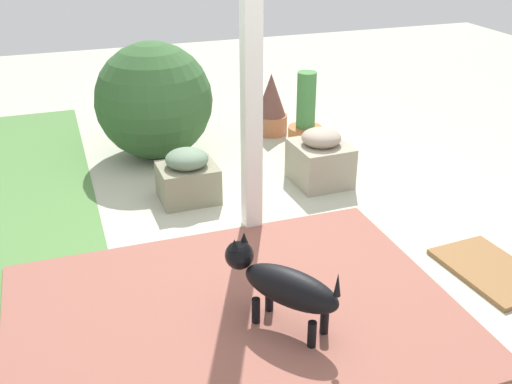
{
  "coord_description": "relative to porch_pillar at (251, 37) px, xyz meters",
  "views": [
    {
      "loc": [
        -3.28,
        1.19,
        2.06
      ],
      "look_at": [
        0.1,
        0.03,
        0.3
      ],
      "focal_mm": 42.78,
      "sensor_mm": 36.0,
      "label": 1
    }
  ],
  "objects": [
    {
      "name": "round_shrub",
      "position": [
        1.46,
        0.38,
        -0.79
      ],
      "size": [
        0.99,
        0.99,
        0.99
      ],
      "primitive_type": "sphere",
      "color": "#31592D",
      "rests_on": "ground"
    },
    {
      "name": "dog",
      "position": [
        -1.09,
        0.2,
        -1.02
      ],
      "size": [
        0.61,
        0.5,
        0.46
      ],
      "color": "black",
      "rests_on": "ground"
    },
    {
      "name": "terracotta_pot_spiky",
      "position": [
        1.65,
        -0.75,
        -1.01
      ],
      "size": [
        0.31,
        0.31,
        0.58
      ],
      "color": "#A96645",
      "rests_on": "ground"
    },
    {
      "name": "doormat",
      "position": [
        -1.03,
        -1.18,
        -1.27
      ],
      "size": [
        0.71,
        0.49,
        0.03
      ],
      "primitive_type": "cube",
      "rotation": [
        0.0,
        0.0,
        0.08
      ],
      "color": "brown",
      "rests_on": "ground"
    },
    {
      "name": "porch_pillar",
      "position": [
        0.0,
        0.0,
        0.0
      ],
      "size": [
        0.11,
        0.11,
        2.58
      ],
      "primitive_type": "cube",
      "color": "white",
      "rests_on": "ground"
    },
    {
      "name": "brick_path",
      "position": [
        -0.93,
        0.41,
        -1.28
      ],
      "size": [
        1.8,
        2.4,
        0.02
      ],
      "primitive_type": "cube",
      "color": "#8D5346",
      "rests_on": "ground"
    },
    {
      "name": "stone_planter_mid",
      "position": [
        0.53,
        0.32,
        -1.1
      ],
      "size": [
        0.37,
        0.43,
        0.4
      ],
      "color": "gray",
      "rests_on": "ground"
    },
    {
      "name": "ground_plane",
      "position": [
        -0.21,
        -0.02,
        -1.29
      ],
      "size": [
        12.0,
        12.0,
        0.0
      ],
      "primitive_type": "plane",
      "color": "#B0B29A"
    },
    {
      "name": "terracotta_pot_tall",
      "position": [
        1.17,
        -0.89,
        -1.04
      ],
      "size": [
        0.3,
        0.3,
        0.7
      ],
      "color": "#AD6233",
      "rests_on": "ground"
    },
    {
      "name": "stone_planter_nearest",
      "position": [
        0.49,
        -0.73,
        -1.09
      ],
      "size": [
        0.46,
        0.42,
        0.45
      ],
      "color": "gray",
      "rests_on": "ground"
    }
  ]
}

